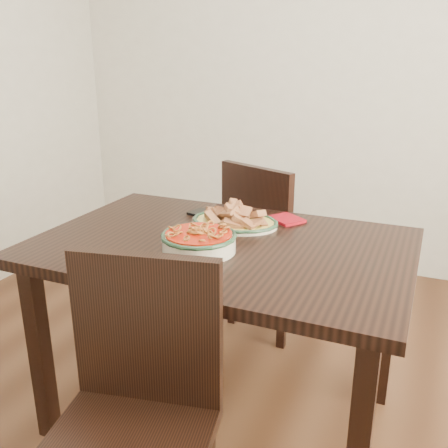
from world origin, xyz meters
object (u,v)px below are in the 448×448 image
at_px(chair_far, 269,240).
at_px(smartphone, 208,214).
at_px(noodle_bowl, 199,239).
at_px(chair_near, 135,406).
at_px(dining_table, 222,264).
at_px(fish_plate, 235,214).

xyz_separation_m(chair_far, smartphone, (-0.12, -0.47, 0.26)).
bearing_deg(noodle_bowl, chair_near, -84.17).
xyz_separation_m(dining_table, chair_near, (0.02, -0.61, -0.16)).
distance_m(dining_table, noodle_bowl, 0.18).
distance_m(noodle_bowl, smartphone, 0.40).
bearing_deg(smartphone, fish_plate, -10.45).
distance_m(chair_near, noodle_bowl, 0.58).
distance_m(dining_table, smartphone, 0.32).
bearing_deg(chair_near, noodle_bowl, 84.48).
bearing_deg(fish_plate, chair_far, 93.08).
bearing_deg(dining_table, fish_plate, 98.09).
bearing_deg(fish_plate, dining_table, -81.91).
bearing_deg(smartphone, chair_near, -63.97).
distance_m(dining_table, fish_plate, 0.23).
bearing_deg(smartphone, chair_far, 89.51).
relative_size(noodle_bowl, smartphone, 1.60).
distance_m(chair_far, noodle_bowl, 0.89).
bearing_deg(dining_table, chair_near, -88.44).
relative_size(chair_far, fish_plate, 2.63).
xyz_separation_m(dining_table, fish_plate, (-0.03, 0.19, 0.13)).
xyz_separation_m(dining_table, noodle_bowl, (-0.03, -0.11, 0.13)).
height_order(chair_near, fish_plate, chair_near).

